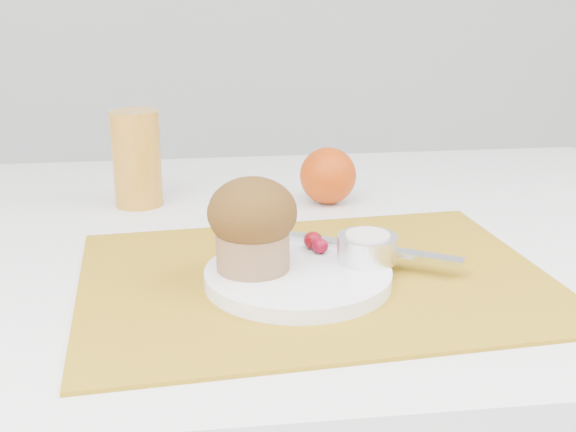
{
  "coord_description": "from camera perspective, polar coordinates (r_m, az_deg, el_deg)",
  "views": [
    {
      "loc": [
        -0.09,
        -0.78,
        1.05
      ],
      "look_at": [
        0.0,
        -0.04,
        0.8
      ],
      "focal_mm": 45.0,
      "sensor_mm": 36.0,
      "label": 1
    }
  ],
  "objects": [
    {
      "name": "cream",
      "position": [
        0.75,
        6.31,
        -1.59
      ],
      "size": [
        0.06,
        0.06,
        0.01
      ],
      "primitive_type": "cylinder",
      "rotation": [
        0.0,
        0.0,
        -0.33
      ],
      "color": "silver",
      "rests_on": "ramekin"
    },
    {
      "name": "orange",
      "position": [
        1.0,
        3.17,
        3.2
      ],
      "size": [
        0.08,
        0.08,
        0.08
      ],
      "primitive_type": "sphere",
      "color": "#C13D06",
      "rests_on": "table"
    },
    {
      "name": "raspberry_far",
      "position": [
        0.77,
        2.56,
        -2.38
      ],
      "size": [
        0.02,
        0.02,
        0.02
      ],
      "primitive_type": "ellipsoid",
      "color": "#5A0211",
      "rests_on": "plate"
    },
    {
      "name": "muffin",
      "position": [
        0.72,
        -2.83,
        -0.55
      ],
      "size": [
        0.09,
        0.09,
        0.1
      ],
      "color": "#9C704B",
      "rests_on": "plate"
    },
    {
      "name": "juice_glass",
      "position": [
        1.01,
        -11.86,
        4.46
      ],
      "size": [
        0.08,
        0.08,
        0.13
      ],
      "primitive_type": "cylinder",
      "rotation": [
        0.0,
        0.0,
        -0.17
      ],
      "color": "orange",
      "rests_on": "table"
    },
    {
      "name": "placemat",
      "position": [
        0.76,
        2.18,
        -4.93
      ],
      "size": [
        0.51,
        0.39,
        0.0
      ],
      "primitive_type": "cube",
      "rotation": [
        0.0,
        0.0,
        0.08
      ],
      "color": "#AB7D17",
      "rests_on": "table"
    },
    {
      "name": "butter_knife",
      "position": [
        0.79,
        6.09,
        -2.47
      ],
      "size": [
        0.19,
        0.13,
        0.01
      ],
      "primitive_type": "cube",
      "rotation": [
        0.0,
        0.0,
        -0.56
      ],
      "color": "silver",
      "rests_on": "plate"
    },
    {
      "name": "raspberry_near",
      "position": [
        0.78,
        1.99,
        -1.92
      ],
      "size": [
        0.02,
        0.02,
        0.02
      ],
      "primitive_type": "ellipsoid",
      "color": "#520208",
      "rests_on": "plate"
    },
    {
      "name": "plate",
      "position": [
        0.74,
        0.8,
        -4.78
      ],
      "size": [
        0.21,
        0.21,
        0.02
      ],
      "primitive_type": "cylinder",
      "rotation": [
        0.0,
        0.0,
        0.1
      ],
      "color": "white",
      "rests_on": "placemat"
    },
    {
      "name": "ramekin",
      "position": [
        0.75,
        6.28,
        -2.53
      ],
      "size": [
        0.07,
        0.07,
        0.03
      ],
      "primitive_type": "cylinder",
      "rotation": [
        0.0,
        0.0,
        0.15
      ],
      "color": "white",
      "rests_on": "plate"
    }
  ]
}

